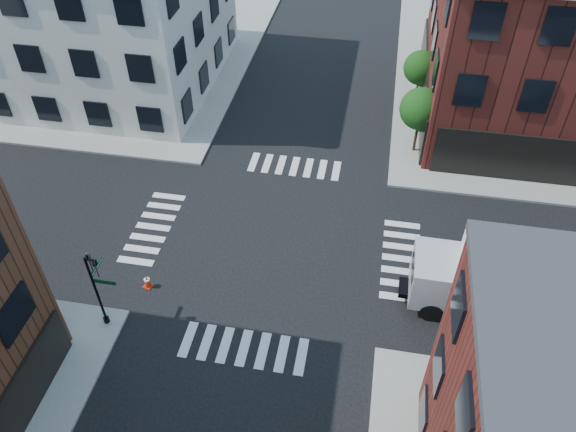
{
  "coord_description": "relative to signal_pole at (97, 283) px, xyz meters",
  "views": [
    {
      "loc": [
        4.67,
        -21.4,
        22.14
      ],
      "look_at": [
        0.9,
        -0.4,
        2.5
      ],
      "focal_mm": 35.0,
      "sensor_mm": 36.0,
      "label": 1
    }
  ],
  "objects": [
    {
      "name": "signal_pole",
      "position": [
        0.0,
        0.0,
        0.0
      ],
      "size": [
        1.29,
        1.24,
        4.6
      ],
      "color": "black",
      "rests_on": "ground"
    },
    {
      "name": "building_nw",
      "position": [
        -12.28,
        22.68,
        2.64
      ],
      "size": [
        22.0,
        16.0,
        11.0
      ],
      "primitive_type": "cube",
      "color": "silver",
      "rests_on": "ground"
    },
    {
      "name": "box_truck",
      "position": [
        18.79,
        4.1,
        -0.68
      ],
      "size": [
        9.33,
        2.99,
        4.19
      ],
      "rotation": [
        0.0,
        0.0,
        -0.01
      ],
      "color": "silver",
      "rests_on": "ground"
    },
    {
      "name": "traffic_cone",
      "position": [
        1.02,
        2.44,
        -2.48
      ],
      "size": [
        0.53,
        0.53,
        0.78
      ],
      "rotation": [
        0.0,
        0.0,
        -0.32
      ],
      "color": "red",
      "rests_on": "ground"
    },
    {
      "name": "sidewalk_nw",
      "position": [
        -14.28,
        27.68,
        -2.78
      ],
      "size": [
        30.0,
        30.0,
        0.15
      ],
      "primitive_type": "cube",
      "color": "gray",
      "rests_on": "ground"
    },
    {
      "name": "ground",
      "position": [
        6.72,
        6.68,
        -2.86
      ],
      "size": [
        120.0,
        120.0,
        0.0
      ],
      "primitive_type": "plane",
      "color": "black",
      "rests_on": "ground"
    },
    {
      "name": "tree_near",
      "position": [
        14.28,
        16.65,
        0.3
      ],
      "size": [
        2.69,
        2.69,
        4.49
      ],
      "color": "black",
      "rests_on": "ground"
    },
    {
      "name": "tree_far",
      "position": [
        14.28,
        22.65,
        0.02
      ],
      "size": [
        2.43,
        2.43,
        4.07
      ],
      "color": "black",
      "rests_on": "ground"
    }
  ]
}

